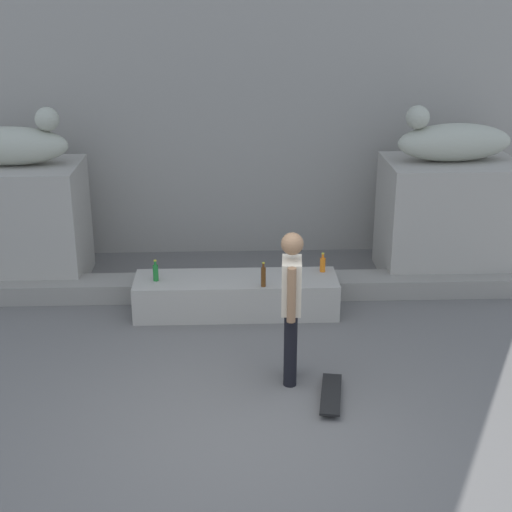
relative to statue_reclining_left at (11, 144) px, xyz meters
name	(u,v)px	position (x,y,z in m)	size (l,w,h in m)	color
ground_plane	(240,426)	(2.98, -3.82, -1.97)	(40.00, 40.00, 0.00)	#605E5B
facade_wall	(232,42)	(2.98, 1.40, 1.20)	(9.89, 0.60, 6.34)	gray
pedestal_left	(17,224)	(-0.04, 0.00, -1.13)	(1.83, 1.28, 1.68)	#A39E93
pedestal_right	(447,219)	(6.00, 0.00, -1.13)	(1.83, 1.28, 1.68)	#A39E93
statue_reclining_left	(11,144)	(0.00, 0.00, 0.00)	(1.60, 0.56, 0.78)	#ABAD9B
statue_reclining_right	(452,141)	(5.96, 0.00, 0.00)	(1.65, 0.72, 0.78)	#ABAD9B
ledge_block	(236,295)	(2.98, -1.20, -1.73)	(2.58, 0.73, 0.47)	#A39E93
skater	(291,301)	(3.53, -2.95, -1.04)	(0.23, 0.54, 1.67)	black
skateboard	(331,394)	(3.92, -3.38, -1.90)	(0.33, 0.82, 0.08)	black
bottle_orange	(323,264)	(4.11, -1.01, -1.39)	(0.07, 0.07, 0.26)	orange
bottle_brown	(263,276)	(3.32, -1.48, -1.36)	(0.06, 0.06, 0.32)	#593314
bottle_green	(156,272)	(1.97, -1.23, -1.38)	(0.07, 0.07, 0.28)	#1E722D
stair_step	(236,287)	(2.98, -0.66, -1.84)	(7.86, 0.50, 0.26)	gray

